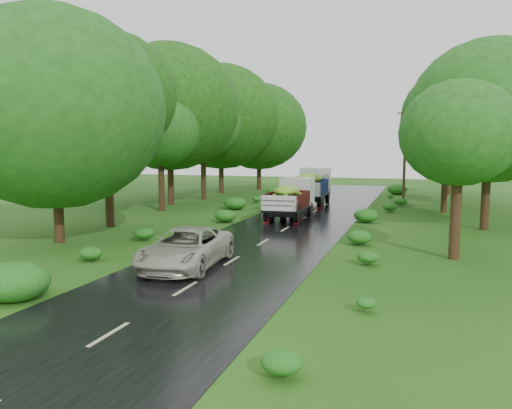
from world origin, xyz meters
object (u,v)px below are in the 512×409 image
at_px(truck_near, 291,196).
at_px(car, 186,248).
at_px(utility_pole, 405,154).
at_px(truck_far, 312,184).

height_order(truck_near, car, truck_near).
distance_m(truck_near, utility_pole, 12.60).
bearing_deg(car, truck_far, 85.54).
xyz_separation_m(car, utility_pole, (6.82, 24.14, 3.18)).
relative_size(truck_far, car, 1.32).
distance_m(truck_near, car, 13.55).
distance_m(car, utility_pole, 25.28).
relative_size(truck_near, truck_far, 0.87).
xyz_separation_m(truck_far, car, (-0.12, -21.57, -0.84)).
distance_m(truck_far, car, 21.58).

